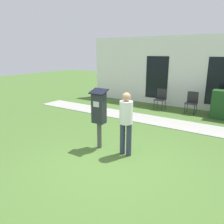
{
  "coord_description": "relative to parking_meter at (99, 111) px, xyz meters",
  "views": [
    {
      "loc": [
        2.55,
        -3.81,
        2.49
      ],
      "look_at": [
        -0.3,
        0.57,
        1.05
      ],
      "focal_mm": 35.0,
      "sensor_mm": 36.0,
      "label": 1
    }
  ],
  "objects": [
    {
      "name": "sidewalk",
      "position": [
        0.7,
        3.05,
        -1.01
      ],
      "size": [
        12.0,
        1.1,
        0.02
      ],
      "color": "#A3A099",
      "rests_on": "ground"
    },
    {
      "name": "outdoor_chair_left",
      "position": [
        -0.14,
        4.85,
        -0.49
      ],
      "size": [
        0.44,
        0.44,
        0.9
      ],
      "rotation": [
        0.0,
        0.0,
        0.26
      ],
      "color": "#262628",
      "rests_on": "ground"
    },
    {
      "name": "building_facade",
      "position": [
        0.7,
        5.78,
        0.58
      ],
      "size": [
        10.0,
        0.26,
        3.2
      ],
      "color": "white",
      "rests_on": "ground"
    },
    {
      "name": "person_standing",
      "position": [
        0.79,
        0.02,
        -0.09
      ],
      "size": [
        0.32,
        0.32,
        1.58
      ],
      "rotation": [
        0.0,
        0.0,
        0.05
      ],
      "color": "#333851",
      "rests_on": "ground"
    },
    {
      "name": "ground_plane",
      "position": [
        0.7,
        -0.56,
        -1.02
      ],
      "size": [
        40.0,
        40.0,
        0.0
      ],
      "primitive_type": "plane",
      "color": "#476B2D"
    },
    {
      "name": "parking_meter",
      "position": [
        0.0,
        0.0,
        0.0
      ],
      "size": [
        0.44,
        0.31,
        1.59
      ],
      "color": "#4C4C4C",
      "rests_on": "ground"
    },
    {
      "name": "outdoor_chair_middle",
      "position": [
        1.2,
        4.88,
        -0.49
      ],
      "size": [
        0.44,
        0.44,
        0.9
      ],
      "rotation": [
        0.0,
        0.0,
        0.33
      ],
      "color": "#262628",
      "rests_on": "ground"
    }
  ]
}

